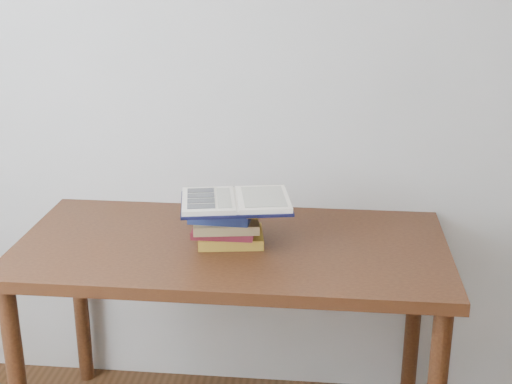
# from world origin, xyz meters

# --- Properties ---
(desk) EXTENTS (1.47, 0.74, 0.79)m
(desk) POSITION_xyz_m (0.02, 1.38, 0.69)
(desk) COLOR #4E2A13
(desk) RESTS_ON ground
(book_stack) EXTENTS (0.26, 0.21, 0.15)m
(book_stack) POSITION_xyz_m (0.00, 1.38, 0.86)
(book_stack) COLOR #A27124
(book_stack) RESTS_ON desk
(open_book) EXTENTS (0.40, 0.31, 0.03)m
(open_book) POSITION_xyz_m (0.04, 1.35, 0.95)
(open_book) COLOR black
(open_book) RESTS_ON book_stack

